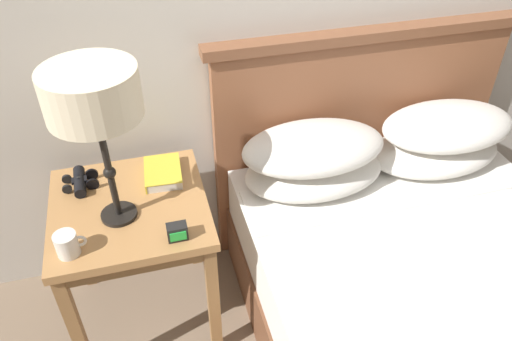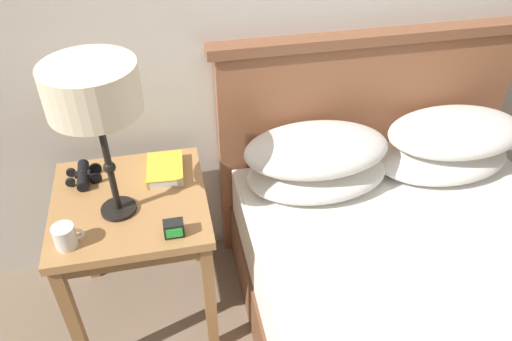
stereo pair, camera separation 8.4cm
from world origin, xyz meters
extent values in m
cube|color=#AD7A47|center=(-0.64, 0.69, 0.64)|extent=(0.58, 0.58, 0.04)
cube|color=brown|center=(-0.64, 0.69, 0.60)|extent=(0.55, 0.55, 0.05)
cube|color=olive|center=(-0.90, 0.43, 0.31)|extent=(0.04, 0.04, 0.62)
cube|color=olive|center=(-0.39, 0.43, 0.31)|extent=(0.04, 0.04, 0.62)
cube|color=olive|center=(-0.90, 0.94, 0.31)|extent=(0.04, 0.04, 0.62)
cube|color=olive|center=(-0.39, 0.94, 0.31)|extent=(0.04, 0.04, 0.62)
cube|color=white|center=(0.43, 0.08, 0.40)|extent=(1.27, 1.76, 0.24)
cube|color=white|center=(0.43, 0.66, 0.53)|extent=(1.24, 0.28, 0.01)
cube|color=brown|center=(0.43, 1.01, 0.53)|extent=(1.36, 0.06, 1.06)
cube|color=brown|center=(0.43, 1.01, 1.08)|extent=(1.42, 0.10, 0.04)
ellipsoid|color=silver|center=(0.13, 0.77, 0.60)|extent=(0.60, 0.36, 0.15)
ellipsoid|color=silver|center=(0.70, 0.77, 0.60)|extent=(0.60, 0.36, 0.15)
ellipsoid|color=silver|center=(0.12, 0.77, 0.73)|extent=(0.60, 0.36, 0.15)
ellipsoid|color=silver|center=(0.74, 0.77, 0.73)|extent=(0.60, 0.36, 0.15)
cylinder|color=black|center=(-0.68, 0.64, 0.66)|extent=(0.13, 0.13, 0.01)
cylinder|color=black|center=(-0.68, 0.64, 0.88)|extent=(0.02, 0.02, 0.41)
sphere|color=black|center=(-0.68, 0.64, 0.86)|extent=(0.04, 0.04, 0.04)
cylinder|color=beige|center=(-0.68, 0.64, 1.16)|extent=(0.30, 0.30, 0.16)
cube|color=silver|center=(-0.49, 0.82, 0.67)|extent=(0.15, 0.20, 0.03)
cube|color=gold|center=(-0.49, 0.82, 0.69)|extent=(0.15, 0.21, 0.00)
cube|color=gold|center=(-0.56, 0.83, 0.67)|extent=(0.02, 0.20, 0.04)
cylinder|color=black|center=(-0.81, 0.82, 0.68)|extent=(0.05, 0.10, 0.04)
cylinder|color=black|center=(-0.76, 0.82, 0.68)|extent=(0.05, 0.01, 0.05)
cylinder|color=black|center=(-0.86, 0.81, 0.68)|extent=(0.04, 0.01, 0.04)
cylinder|color=black|center=(-0.81, 0.88, 0.68)|extent=(0.05, 0.10, 0.04)
cylinder|color=black|center=(-0.77, 0.88, 0.68)|extent=(0.05, 0.01, 0.05)
cylinder|color=black|center=(-0.86, 0.88, 0.68)|extent=(0.04, 0.01, 0.04)
cube|color=black|center=(-0.81, 0.85, 0.69)|extent=(0.06, 0.04, 0.01)
cylinder|color=black|center=(-0.81, 0.85, 0.69)|extent=(0.02, 0.01, 0.02)
cylinder|color=silver|center=(-0.85, 0.49, 0.70)|extent=(0.08, 0.08, 0.08)
torus|color=silver|center=(-0.80, 0.49, 0.70)|extent=(0.05, 0.01, 0.05)
cube|color=black|center=(-0.49, 0.47, 0.69)|extent=(0.07, 0.04, 0.06)
cube|color=green|center=(-0.49, 0.44, 0.69)|extent=(0.06, 0.00, 0.04)
camera|label=1|loc=(-0.54, -0.78, 1.90)|focal=35.00mm
camera|label=2|loc=(-0.46, -0.80, 1.90)|focal=35.00mm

